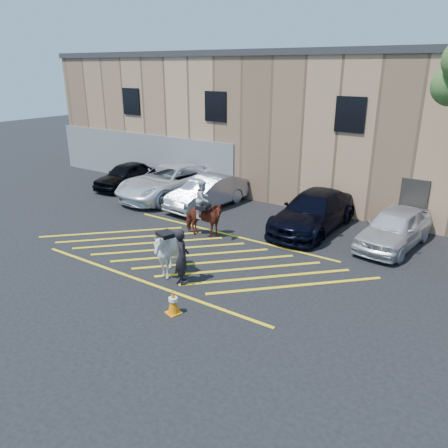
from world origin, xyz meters
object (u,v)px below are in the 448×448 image
Objects in this scene: saddled_white at (167,252)px; handler at (182,257)px; car_blue_suv at (314,211)px; car_silver_sedan at (207,192)px; mounted_bay at (203,214)px; car_black_suv at (126,175)px; car_white_suv at (394,228)px; traffic_cone at (173,302)px; car_white_pickup at (170,181)px.

handler is at bearing -9.09° from saddled_white.
handler reaches higher than car_blue_suv.
mounted_bay is at bearing -50.53° from car_silver_sedan.
car_blue_suv is at bearing -6.20° from car_black_suv.
car_white_suv is at bearing 5.60° from car_silver_sedan.
car_black_suv is at bearing 141.11° from traffic_cone.
mounted_bay is at bearing -133.90° from car_blue_suv.
car_blue_suv is at bearing -173.74° from car_white_suv.
car_white_pickup is 1.13× the size of car_blue_suv.
car_silver_sedan reaches higher than traffic_cone.
car_white_pickup is (3.33, -0.06, 0.14)m from car_black_suv.
car_white_suv is 2.41× the size of handler.
car_silver_sedan is 7.52m from saddled_white.
car_white_pickup is at bearing 131.02° from traffic_cone.
mounted_bay is 3.22× the size of traffic_cone.
car_white_pickup is 9.86m from handler.
car_white_pickup is 3.39× the size of handler.
car_black_suv is at bearing 142.36° from saddled_white.
car_blue_suv reaches higher than car_white_suv.
car_silver_sedan is 7.99m from handler.
mounted_bay is (-3.32, -3.31, 0.17)m from car_blue_suv.
car_blue_suv is 4.69m from mounted_bay.
traffic_cone is (0.96, -1.59, -0.54)m from handler.
car_white_suv is (11.48, -0.35, -0.11)m from car_white_pickup.
car_white_suv is at bearing 0.68° from car_blue_suv.
traffic_cone is at bearing 165.40° from handler.
car_blue_suv reaches higher than car_black_suv.
handler is 0.76m from saddled_white.
mounted_bay is at bearing 118.41° from traffic_cone.
traffic_cone is at bearing -107.47° from car_white_suv.
car_black_suv is at bearing 8.23° from handler.
traffic_cone is at bearing -43.68° from car_white_pickup.
handler is at bearing -41.84° from car_white_pickup.
handler is (-1.47, -6.91, 0.12)m from car_blue_suv.
car_silver_sedan is at bearing 120.60° from traffic_cone.
mounted_bay is at bearing -28.54° from car_black_suv.
car_white_suv is 1.86× the size of mounted_bay.
car_blue_suv reaches higher than traffic_cone.
car_white_suv is (3.30, -0.03, -0.04)m from car_blue_suv.
car_white_pickup is at bearing -174.95° from car_white_suv.
mounted_bay reaches higher than handler.
car_white_suv is (8.82, -0.00, -0.02)m from car_silver_sedan.
handler is at bearing -117.98° from car_white_suv.
car_blue_suv is 7.07m from handler.
saddled_white is (9.29, -7.17, 0.11)m from car_black_suv.
car_black_suv is 11.52m from car_blue_suv.
mounted_bay is 3.66m from saddled_white.
car_blue_suv is at bearing 44.90° from mounted_bay.
car_silver_sedan is at bearing 116.00° from saddled_white.
car_white_pickup is at bearing -5.30° from car_black_suv.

